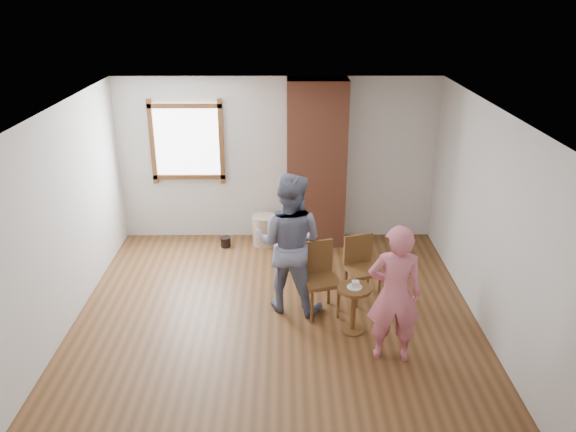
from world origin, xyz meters
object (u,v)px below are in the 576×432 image
Objects in this scene: dining_chair_left at (319,274)px; man at (289,243)px; side_table at (354,302)px; person_pink at (395,294)px; dining_chair_right at (361,264)px; stoneware_crock at (264,230)px.

man is (-0.37, 0.08, 0.39)m from dining_chair_left.
dining_chair_left is at bearing 128.47° from side_table.
person_pink is at bearing -69.13° from dining_chair_left.
person_pink reaches higher than side_table.
side_table is 1.07m from man.
dining_chair_right is 0.53× the size of person_pink.
stoneware_crock is at bearing 94.70° from dining_chair_left.
person_pink is at bearing -54.35° from side_table.
dining_chair_left is at bearing -175.03° from man.
side_table is 0.74m from person_pink.
side_table is 0.33× the size of man.
dining_chair_left is 0.66m from dining_chair_right.
side_table is at bearing -122.06° from dining_chair_right.
dining_chair_left is 0.55m from man.
dining_chair_right is (0.57, 0.32, -0.03)m from dining_chair_left.
man reaches higher than person_pink.
man reaches higher than side_table.
dining_chair_left is 0.63m from side_table.
dining_chair_left is 1.53× the size of side_table.
dining_chair_right is 1.06m from man.
man reaches higher than stoneware_crock.
side_table is at bearing 160.49° from man.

